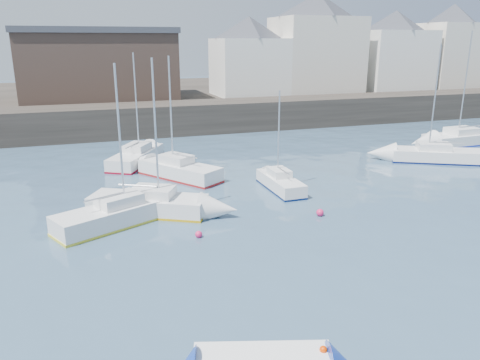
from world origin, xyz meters
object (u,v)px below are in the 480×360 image
object	(u,v)px
sailboat_f	(179,170)
sailboat_a	(115,214)
sailboat_h	(136,156)
sailboat_b	(149,204)
sailboat_g	(464,138)
buoy_mid	(320,216)
sailboat_d	(437,155)
buoy_near	(199,237)
buoy_far	(136,191)
sailboat_c	(280,182)

from	to	relation	value
sailboat_f	sailboat_a	bearing A→B (deg)	-122.94
sailboat_f	sailboat_h	world-z (taller)	sailboat_h
sailboat_b	sailboat_g	size ratio (longest dim) A/B	0.84
sailboat_a	sailboat_g	size ratio (longest dim) A/B	0.82
sailboat_h	buoy_mid	distance (m)	16.67
sailboat_a	sailboat_d	world-z (taller)	sailboat_d
sailboat_a	buoy_near	xyz separation A→B (m)	(3.64, -2.92, -0.57)
sailboat_d	buoy_far	world-z (taller)	sailboat_d
buoy_near	sailboat_f	bearing A→B (deg)	83.61
sailboat_a	sailboat_d	distance (m)	25.34
buoy_mid	sailboat_d	bearing A→B (deg)	28.47
sailboat_a	buoy_mid	size ratio (longest dim) A/B	19.93
buoy_mid	sailboat_c	bearing A→B (deg)	92.28
sailboat_f	buoy_near	bearing A→B (deg)	-96.39
sailboat_b	sailboat_d	size ratio (longest dim) A/B	0.94
sailboat_a	sailboat_g	distance (m)	33.06
sailboat_d	sailboat_g	xyz separation A→B (m)	(6.79, 4.45, 0.02)
sailboat_b	buoy_far	size ratio (longest dim) A/B	21.64
sailboat_a	sailboat_c	size ratio (longest dim) A/B	1.30
sailboat_c	buoy_far	xyz separation A→B (m)	(-8.70, 2.60, -0.47)
buoy_far	sailboat_g	bearing A→B (deg)	8.73
sailboat_b	buoy_far	bearing A→B (deg)	93.26
sailboat_f	sailboat_h	distance (m)	5.50
sailboat_d	sailboat_f	xyz separation A→B (m)	(-19.93, 1.90, 0.04)
sailboat_c	buoy_near	bearing A→B (deg)	-139.61
sailboat_d	sailboat_h	size ratio (longest dim) A/B	1.07
sailboat_h	buoy_near	distance (m)	15.36
sailboat_b	sailboat_h	distance (m)	11.20
sailboat_f	buoy_far	distance (m)	3.82
sailboat_g	sailboat_b	bearing A→B (deg)	-163.54
sailboat_b	sailboat_g	distance (m)	30.93
sailboat_d	buoy_far	xyz separation A→B (m)	(-23.11, -0.14, -0.54)
sailboat_a	sailboat_f	bearing A→B (deg)	57.06
sailboat_g	buoy_near	world-z (taller)	sailboat_g
sailboat_f	buoy_near	xyz separation A→B (m)	(-1.16, -10.33, -0.57)
sailboat_b	buoy_mid	xyz separation A→B (m)	(8.66, -3.39, -0.54)
sailboat_g	sailboat_d	bearing A→B (deg)	-146.78
sailboat_g	sailboat_h	world-z (taller)	sailboat_g
sailboat_b	sailboat_h	size ratio (longest dim) A/B	1.00
sailboat_d	sailboat_f	distance (m)	20.02
sailboat_g	sailboat_f	bearing A→B (deg)	-174.55
buoy_near	buoy_far	size ratio (longest dim) A/B	0.90
buoy_mid	buoy_far	size ratio (longest dim) A/B	1.06
sailboat_d	buoy_near	distance (m)	22.72
sailboat_c	sailboat_g	distance (m)	22.38
sailboat_c	sailboat_a	bearing A→B (deg)	-165.01
buoy_mid	sailboat_f	bearing A→B (deg)	120.82
sailboat_d	sailboat_h	distance (m)	23.31
sailboat_b	buoy_mid	world-z (taller)	sailboat_b
sailboat_h	buoy_mid	bearing A→B (deg)	-61.03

